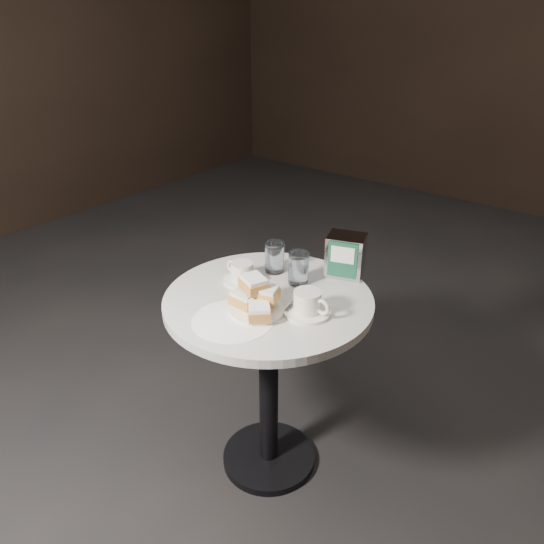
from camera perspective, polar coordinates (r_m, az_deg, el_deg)
The scene contains 9 objects.
ground at distance 2.23m, azimuth -0.34°, elevation -19.51°, with size 7.00×7.00×0.00m, color black.
cafe_table at distance 1.87m, azimuth -0.38°, elevation -7.96°, with size 0.70×0.70×0.74m.
sugar_spill at distance 1.64m, azimuth -4.26°, elevation -5.20°, with size 0.25×0.25×0.00m, color white.
beignet_plate at distance 1.66m, azimuth -1.76°, elevation -3.05°, with size 0.23×0.23×0.11m.
coffee_cup_left at distance 1.85m, azimuth -3.26°, elevation -0.13°, with size 0.15×0.15×0.07m.
coffee_cup_right at distance 1.66m, azimuth 3.87°, elevation -3.48°, with size 0.16×0.16×0.08m.
water_glass_left at distance 1.91m, azimuth 0.28°, elevation 1.58°, with size 0.09×0.09×0.11m.
water_glass_right at distance 1.83m, azimuth 2.86°, elevation 0.38°, with size 0.09×0.09×0.12m.
napkin_dispenser at distance 1.89m, azimuth 7.93°, elevation 1.78°, with size 0.16×0.14×0.15m.
Camera 1 is at (0.95, -1.20, 1.62)m, focal length 35.00 mm.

